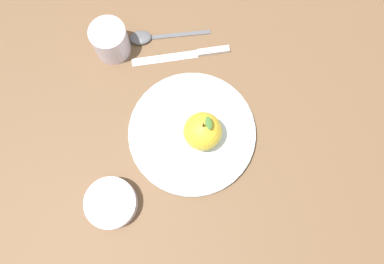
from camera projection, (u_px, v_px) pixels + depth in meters
ground_plane at (190, 115)px, 0.80m from camera, size 2.40×2.40×0.00m
dinner_plate at (192, 133)px, 0.78m from camera, size 0.26×0.26×0.02m
apple at (203, 131)px, 0.73m from camera, size 0.08×0.08×0.09m
side_bowl at (111, 203)px, 0.73m from camera, size 0.10×0.10×0.03m
cup at (110, 40)px, 0.80m from camera, size 0.08×0.08×0.08m
knife at (190, 54)px, 0.83m from camera, size 0.22×0.05×0.01m
spoon at (150, 37)px, 0.84m from camera, size 0.18×0.05×0.01m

